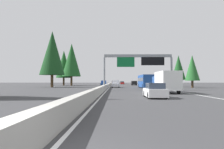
{
  "coord_description": "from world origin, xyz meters",
  "views": [
    {
      "loc": [
        -4.3,
        -1.75,
        1.65
      ],
      "look_at": [
        47.11,
        -0.96,
        3.18
      ],
      "focal_mm": 35.29,
      "sensor_mm": 36.0,
      "label": 1
    }
  ],
  "objects": [
    {
      "name": "box_truck_distant_b",
      "position": [
        26.82,
        -8.84,
        1.61
      ],
      "size": [
        8.5,
        2.4,
        2.95
      ],
      "color": "white",
      "rests_on": "ground"
    },
    {
      "name": "sedan_mid_left",
      "position": [
        127.44,
        -5.37,
        0.68
      ],
      "size": [
        4.4,
        1.8,
        1.47
      ],
      "color": "slate",
      "rests_on": "ground"
    },
    {
      "name": "oncoming_near",
      "position": [
        79.0,
        2.71,
        0.91
      ],
      "size": [
        5.6,
        2.0,
        1.86
      ],
      "rotation": [
        0.0,
        0.0,
        3.14
      ],
      "color": "#1E4793",
      "rests_on": "ground"
    },
    {
      "name": "conifer_left_far",
      "position": [
        76.69,
        17.37,
        7.89
      ],
      "size": [
        5.71,
        5.71,
        12.98
      ],
      "color": "#4C3823",
      "rests_on": "ground"
    },
    {
      "name": "minivan_near_center",
      "position": [
        80.72,
        -8.93,
        0.95
      ],
      "size": [
        5.0,
        1.95,
        1.69
      ],
      "color": "black",
      "rests_on": "ground"
    },
    {
      "name": "median_barrier",
      "position": [
        80.0,
        0.3,
        0.45
      ],
      "size": [
        180.0,
        0.56,
        0.9
      ],
      "primitive_type": "cube",
      "color": "#ADAAA3",
      "rests_on": "ground"
    },
    {
      "name": "sedan_far_left",
      "position": [
        17.49,
        -5.65,
        0.68
      ],
      "size": [
        4.4,
        1.8,
        1.47
      ],
      "color": "white",
      "rests_on": "ground"
    },
    {
      "name": "bus_near_right",
      "position": [
        49.38,
        -9.07,
        1.72
      ],
      "size": [
        11.5,
        2.55,
        3.1
      ],
      "color": "#1E4793",
      "rests_on": "ground"
    },
    {
      "name": "conifer_left_mid",
      "position": [
        72.9,
        13.74,
        9.09
      ],
      "size": [
        6.57,
        6.57,
        14.94
      ],
      "color": "#4C3823",
      "rests_on": "ground"
    },
    {
      "name": "conifer_right_near",
      "position": [
        49.51,
        -20.49,
        4.86
      ],
      "size": [
        3.52,
        3.52,
        8.01
      ],
      "color": "#4C3823",
      "rests_on": "ground"
    },
    {
      "name": "pickup_mid_right",
      "position": [
        52.14,
        -1.77,
        0.91
      ],
      "size": [
        5.6,
        2.0,
        1.86
      ],
      "color": "silver",
      "rests_on": "ground"
    },
    {
      "name": "shoulder_stripe_median",
      "position": [
        70.0,
        -0.25,
        0.01
      ],
      "size": [
        160.0,
        0.16,
        0.01
      ],
      "primitive_type": "cube",
      "color": "silver",
      "rests_on": "ground"
    },
    {
      "name": "shoulder_stripe_right",
      "position": [
        70.0,
        -11.52,
        0.01
      ],
      "size": [
        160.0,
        0.16,
        0.01
      ],
      "primitive_type": "cube",
      "color": "silver",
      "rests_on": "ground"
    },
    {
      "name": "conifer_left_near",
      "position": [
        53.26,
        14.93,
        9.05
      ],
      "size": [
        6.55,
        6.55,
        14.88
      ],
      "color": "#4C3823",
      "rests_on": "ground"
    },
    {
      "name": "conifer_right_mid",
      "position": [
        59.05,
        -19.91,
        5.5
      ],
      "size": [
        3.98,
        3.98,
        9.05
      ],
      "color": "#4C3823",
      "rests_on": "ground"
    },
    {
      "name": "sedan_far_right",
      "position": [
        109.3,
        -5.4,
        0.68
      ],
      "size": [
        4.4,
        1.8,
        1.47
      ],
      "color": "red",
      "rests_on": "ground"
    },
    {
      "name": "ground_plane",
      "position": [
        60.0,
        0.0,
        0.0
      ],
      "size": [
        320.0,
        320.0,
        0.0
      ],
      "primitive_type": "plane",
      "color": "#38383A"
    },
    {
      "name": "sign_gantry_overhead",
      "position": [
        35.91,
        -6.03,
        5.19
      ],
      "size": [
        0.5,
        12.68,
        6.53
      ],
      "color": "gray",
      "rests_on": "ground"
    }
  ]
}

